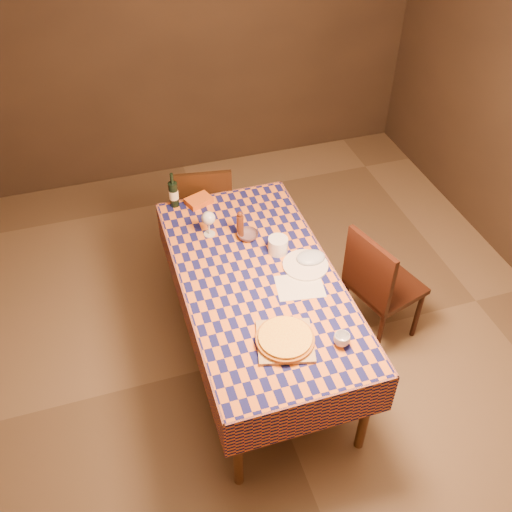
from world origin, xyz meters
name	(u,v)px	position (x,y,z in m)	size (l,w,h in m)	color
room	(259,200)	(0.00, 0.00, 1.35)	(5.00, 5.10, 2.70)	brown
dining_table	(258,286)	(0.00, 0.00, 0.69)	(0.94, 1.84, 0.77)	brown
cutting_board	(285,341)	(-0.02, -0.53, 0.78)	(0.30, 0.30, 0.02)	tan
pizza	(285,338)	(-0.02, -0.53, 0.80)	(0.37, 0.37, 0.03)	#A35D1B
pepper_mill	(240,225)	(0.00, 0.41, 0.86)	(0.06, 0.06, 0.20)	#4A2211
bowl	(248,235)	(0.05, 0.37, 0.79)	(0.14, 0.14, 0.04)	#59414A
wine_glass	(208,219)	(-0.19, 0.48, 0.90)	(0.10, 0.10, 0.18)	silver
wine_bottle	(174,194)	(-0.34, 0.87, 0.87)	(0.08, 0.08, 0.26)	black
deli_tub	(278,245)	(0.19, 0.19, 0.82)	(0.13, 0.13, 0.11)	silver
takeout_container	(199,201)	(-0.17, 0.84, 0.79)	(0.18, 0.12, 0.04)	#C35619
white_plate	(305,265)	(0.31, 0.01, 0.78)	(0.28, 0.28, 0.02)	silver
tumbler	(342,340)	(0.27, -0.63, 0.81)	(0.09, 0.09, 0.07)	white
flour_patch	(300,286)	(0.21, -0.15, 0.77)	(0.28, 0.22, 0.00)	silver
flour_bag	(311,257)	(0.36, 0.04, 0.80)	(0.19, 0.14, 0.05)	#AABFDA
chair_far	(204,209)	(-0.10, 1.08, 0.52)	(0.48, 0.49, 0.93)	black
chair_right	(378,283)	(0.82, -0.05, 0.52)	(0.53, 0.52, 0.93)	black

